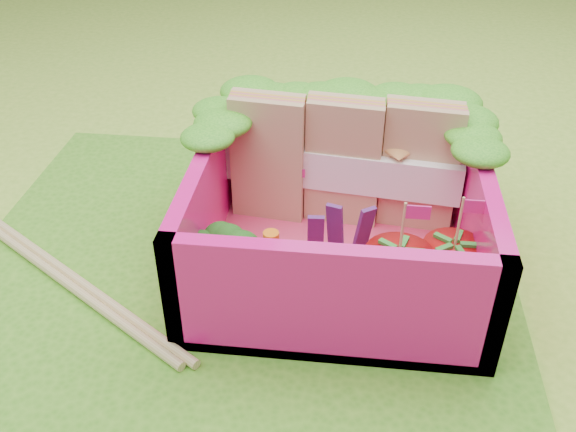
% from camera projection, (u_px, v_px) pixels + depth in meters
% --- Properties ---
extents(ground, '(14.00, 14.00, 0.00)m').
position_uv_depth(ground, '(236.00, 278.00, 3.03)').
color(ground, '#81B733').
rests_on(ground, ground).
extents(placemat, '(2.60, 2.60, 0.03)m').
position_uv_depth(placemat, '(236.00, 276.00, 3.02)').
color(placemat, '#4B9822').
rests_on(placemat, ground).
extents(bento_floor, '(1.30, 1.30, 0.05)m').
position_uv_depth(bento_floor, '(336.00, 258.00, 3.07)').
color(bento_floor, '#E33A66').
rests_on(bento_floor, placemat).
extents(bento_box, '(1.30, 1.30, 0.55)m').
position_uv_depth(bento_box, '(339.00, 215.00, 2.93)').
color(bento_box, '#F21486').
rests_on(bento_box, placemat).
extents(lettuce_ruffle, '(1.43, 0.77, 0.11)m').
position_uv_depth(lettuce_ruffle, '(346.00, 105.00, 3.12)').
color(lettuce_ruffle, '#238317').
rests_on(lettuce_ruffle, bento_box).
extents(sandwich_stack, '(1.17, 0.30, 0.64)m').
position_uv_depth(sandwich_stack, '(344.00, 162.00, 3.15)').
color(sandwich_stack, tan).
rests_on(sandwich_stack, bento_floor).
extents(broccoli, '(0.34, 0.34, 0.26)m').
position_uv_depth(broccoli, '(222.00, 256.00, 2.74)').
color(broccoli, '#73B055').
rests_on(broccoli, bento_floor).
extents(carrot_sticks, '(0.11, 0.17, 0.28)m').
position_uv_depth(carrot_sticks, '(266.00, 267.00, 2.76)').
color(carrot_sticks, orange).
rests_on(carrot_sticks, bento_floor).
extents(purple_wedges, '(0.27, 0.12, 0.38)m').
position_uv_depth(purple_wedges, '(337.00, 241.00, 2.83)').
color(purple_wedges, '#401751').
rests_on(purple_wedges, bento_floor).
extents(strawberry_left, '(0.29, 0.29, 0.53)m').
position_uv_depth(strawberry_left, '(396.00, 278.00, 2.68)').
color(strawberry_left, '#B91D0B').
rests_on(strawberry_left, bento_floor).
extents(strawberry_right, '(0.27, 0.27, 0.51)m').
position_uv_depth(strawberry_right, '(451.00, 269.00, 2.74)').
color(strawberry_right, '#B91D0B').
rests_on(strawberry_right, bento_floor).
extents(snap_peas, '(0.63, 0.52, 0.05)m').
position_uv_depth(snap_peas, '(424.00, 288.00, 2.82)').
color(snap_peas, green).
rests_on(snap_peas, bento_floor).
extents(chopsticks, '(1.83, 1.23, 0.04)m').
position_uv_depth(chopsticks, '(40.00, 258.00, 3.07)').
color(chopsticks, tan).
rests_on(chopsticks, placemat).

